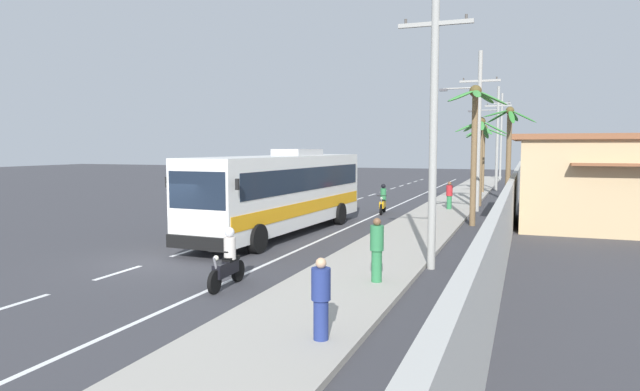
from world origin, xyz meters
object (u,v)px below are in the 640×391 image
object	(u,v)px
motorcycle_beside_bus	(383,202)
utility_pole_mid	(477,127)
utility_pole_distant	(501,135)
palm_third	(475,125)
pedestrian_midwalk	(449,195)
pedestrian_far_walk	(377,249)
motorcycle_trailing	(228,263)
pedestrian_near_kerb	(321,297)
utility_pole_nearest	(434,126)
utility_pole_far	(496,135)
coach_bus_foreground	(283,190)
palm_fourth	(480,144)
palm_second	(483,142)
palm_nearest	(509,137)

from	to	relation	value
motorcycle_beside_bus	utility_pole_mid	distance (m)	6.97
utility_pole_distant	palm_third	distance (m)	38.44
pedestrian_midwalk	palm_third	distance (m)	6.88
motorcycle_beside_bus	utility_pole_mid	xyz separation A→B (m)	(4.75, 2.91, 4.19)
pedestrian_far_walk	utility_pole_mid	size ratio (longest dim) A/B	0.19
motorcycle_trailing	pedestrian_far_walk	world-z (taller)	pedestrian_far_walk
pedestrian_near_kerb	utility_pole_distant	world-z (taller)	utility_pole_distant
pedestrian_near_kerb	motorcycle_beside_bus	bearing A→B (deg)	67.41
utility_pole_mid	palm_third	distance (m)	6.16
utility_pole_nearest	utility_pole_distant	world-z (taller)	utility_pole_distant
pedestrian_far_walk	palm_third	bearing A→B (deg)	101.53
pedestrian_far_walk	motorcycle_trailing	bearing A→B (deg)	-142.17
motorcycle_trailing	utility_pole_mid	size ratio (longest dim) A/B	0.22
pedestrian_far_walk	utility_pole_distant	distance (m)	51.30
pedestrian_near_kerb	utility_pole_far	size ratio (longest dim) A/B	0.18
motorcycle_beside_bus	utility_pole_distant	world-z (taller)	utility_pole_distant
coach_bus_foreground	pedestrian_near_kerb	distance (m)	13.56
motorcycle_beside_bus	motorcycle_trailing	size ratio (longest dim) A/B	1.00
utility_pole_distant	motorcycle_beside_bus	bearing A→B (deg)	-97.52
motorcycle_beside_bus	motorcycle_trailing	bearing A→B (deg)	-89.57
palm_fourth	utility_pole_distant	bearing A→B (deg)	90.07
utility_pole_far	palm_third	distance (m)	22.29
coach_bus_foreground	utility_pole_far	size ratio (longest dim) A/B	1.41
palm_second	palm_third	world-z (taller)	palm_third
coach_bus_foreground	motorcycle_beside_bus	distance (m)	8.95
coach_bus_foreground	pedestrian_near_kerb	size ratio (longest dim) A/B	8.00
utility_pole_nearest	pedestrian_far_walk	bearing A→B (deg)	-110.28
utility_pole_mid	palm_second	distance (m)	12.68
coach_bus_foreground	palm_nearest	distance (m)	20.88
pedestrian_near_kerb	palm_second	size ratio (longest dim) A/B	0.28
utility_pole_far	utility_pole_distant	world-z (taller)	utility_pole_distant
palm_third	palm_fourth	size ratio (longest dim) A/B	1.18
pedestrian_far_walk	palm_nearest	size ratio (longest dim) A/B	0.26
utility_pole_nearest	utility_pole_distant	distance (m)	48.44
motorcycle_trailing	pedestrian_midwalk	xyz separation A→B (m)	(3.21, 19.57, 0.32)
pedestrian_near_kerb	palm_fourth	bearing A→B (deg)	54.95
pedestrian_near_kerb	palm_fourth	size ratio (longest dim) A/B	0.28
motorcycle_trailing	palm_fourth	size ratio (longest dim) A/B	0.35
utility_pole_nearest	palm_second	distance (m)	28.80
coach_bus_foreground	utility_pole_far	xyz separation A→B (m)	(7.18, 27.63, 2.79)
motorcycle_trailing	utility_pole_nearest	xyz separation A→B (m)	(4.70, 4.09, 3.67)
coach_bus_foreground	utility_pole_mid	distance (m)	13.76
utility_pole_mid	coach_bus_foreground	bearing A→B (deg)	-121.24
utility_pole_nearest	utility_pole_mid	world-z (taller)	utility_pole_mid
utility_pole_nearest	utility_pole_far	bearing A→B (deg)	89.77
palm_nearest	utility_pole_distant	bearing A→B (deg)	93.65
motorcycle_beside_bus	utility_pole_nearest	distance (m)	14.55
utility_pole_nearest	utility_pole_mid	bearing A→B (deg)	90.28
pedestrian_far_walk	utility_pole_mid	world-z (taller)	utility_pole_mid
utility_pole_distant	palm_second	world-z (taller)	utility_pole_distant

